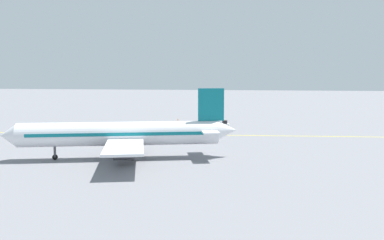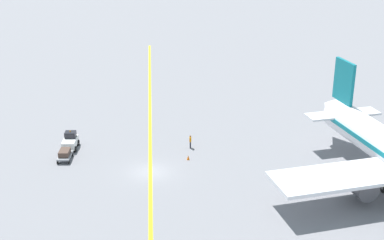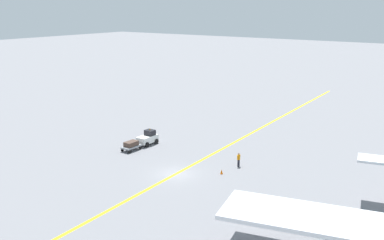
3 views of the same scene
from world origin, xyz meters
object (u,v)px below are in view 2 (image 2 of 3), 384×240
object	(u,v)px
baggage_tug_white	(70,141)
baggage_cart_trailing	(65,154)
traffic_cone_near_nose	(188,158)
ground_crew_worker	(190,141)

from	to	relation	value
baggage_tug_white	baggage_cart_trailing	world-z (taller)	baggage_tug_white
baggage_cart_trailing	traffic_cone_near_nose	size ratio (longest dim) A/B	4.76
baggage_tug_white	baggage_cart_trailing	bearing A→B (deg)	89.18
traffic_cone_near_nose	ground_crew_worker	bearing A→B (deg)	-96.08
baggage_cart_trailing	baggage_tug_white	bearing A→B (deg)	-90.82
baggage_tug_white	traffic_cone_near_nose	bearing A→B (deg)	165.24
ground_crew_worker	traffic_cone_near_nose	world-z (taller)	ground_crew_worker
ground_crew_worker	baggage_cart_trailing	bearing A→B (deg)	11.12
baggage_cart_trailing	ground_crew_worker	distance (m)	14.80
baggage_tug_white	traffic_cone_near_nose	world-z (taller)	baggage_tug_white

